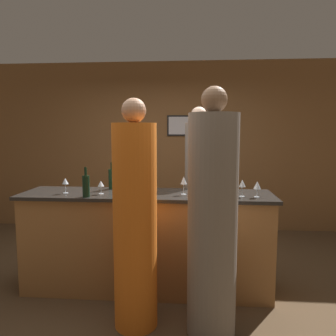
% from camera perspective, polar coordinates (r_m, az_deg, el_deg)
% --- Properties ---
extents(ground_plane, '(14.00, 14.00, 0.00)m').
position_cam_1_polar(ground_plane, '(3.71, -3.65, -20.17)').
color(ground_plane, '#4C3823').
extents(back_wall, '(8.00, 0.08, 2.80)m').
position_cam_1_polar(back_wall, '(5.55, -0.39, 3.78)').
color(back_wall, brown).
rests_on(back_wall, ground_plane).
extents(bar_counter, '(2.58, 0.63, 1.03)m').
position_cam_1_polar(bar_counter, '(3.51, -3.71, -12.61)').
color(bar_counter, '#996638').
rests_on(bar_counter, ground_plane).
extents(bartender, '(0.33, 0.33, 1.95)m').
position_cam_1_polar(bartender, '(4.04, 5.26, -4.25)').
color(bartender, gray).
rests_on(bartender, ground_plane).
extents(guest_0, '(0.40, 0.40, 2.01)m').
position_cam_1_polar(guest_0, '(2.69, 7.74, -9.43)').
color(guest_0, gray).
rests_on(guest_0, ground_plane).
extents(guest_1, '(0.37, 0.37, 1.93)m').
position_cam_1_polar(guest_1, '(2.79, -5.81, -9.57)').
color(guest_1, orange).
rests_on(guest_1, ground_plane).
extents(wine_bottle_0, '(0.07, 0.07, 0.29)m').
position_cam_1_polar(wine_bottle_0, '(3.26, -14.09, -2.98)').
color(wine_bottle_0, black).
rests_on(wine_bottle_0, bar_counter).
extents(wine_bottle_1, '(0.08, 0.08, 0.29)m').
position_cam_1_polar(wine_bottle_1, '(3.65, -9.74, -1.82)').
color(wine_bottle_1, black).
rests_on(wine_bottle_1, bar_counter).
extents(wine_bottle_2, '(0.08, 0.08, 0.32)m').
position_cam_1_polar(wine_bottle_2, '(3.25, 10.57, -2.67)').
color(wine_bottle_2, black).
rests_on(wine_bottle_2, bar_counter).
extents(ice_bucket, '(0.16, 0.16, 0.17)m').
position_cam_1_polar(ice_bucket, '(3.35, 7.42, -3.03)').
color(ice_bucket, '#9E9993').
rests_on(ice_bucket, bar_counter).
extents(wine_glass_0, '(0.06, 0.06, 0.14)m').
position_cam_1_polar(wine_glass_0, '(3.37, -11.61, -2.78)').
color(wine_glass_0, silver).
rests_on(wine_glass_0, bar_counter).
extents(wine_glass_1, '(0.07, 0.07, 0.16)m').
position_cam_1_polar(wine_glass_1, '(3.26, 15.27, -2.96)').
color(wine_glass_1, silver).
rests_on(wine_glass_1, bar_counter).
extents(wine_glass_2, '(0.07, 0.07, 0.16)m').
position_cam_1_polar(wine_glass_2, '(3.13, 8.63, -2.92)').
color(wine_glass_2, silver).
rests_on(wine_glass_2, bar_counter).
extents(wine_glass_3, '(0.06, 0.06, 0.16)m').
position_cam_1_polar(wine_glass_3, '(3.50, -17.46, -2.30)').
color(wine_glass_3, silver).
rests_on(wine_glass_3, bar_counter).
extents(wine_glass_4, '(0.06, 0.06, 0.18)m').
position_cam_1_polar(wine_glass_4, '(3.27, 2.75, -2.27)').
color(wine_glass_4, silver).
rests_on(wine_glass_4, bar_counter).
extents(wine_glass_5, '(0.06, 0.06, 0.17)m').
position_cam_1_polar(wine_glass_5, '(3.25, 12.80, -2.72)').
color(wine_glass_5, silver).
rests_on(wine_glass_5, bar_counter).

